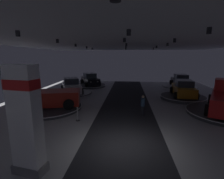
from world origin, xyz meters
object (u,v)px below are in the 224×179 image
object	(u,v)px
display_platform_deep_left	(90,85)
display_platform_far_left	(72,93)
display_platform_far_right	(183,97)
brand_sign_pylon	(26,120)
pickup_truck_mid_left	(44,96)
display_car_far_left	(71,86)
display_car_deep_left	(90,80)
display_car_far_right	(183,89)
display_platform_mid_left	(48,107)
display_car_deep_right	(180,81)
visitor_walking_near	(143,104)
display_platform_deep_right	(180,87)

from	to	relation	value
display_platform_deep_left	display_platform_far_left	size ratio (longest dim) A/B	0.97
display_platform_far_right	display_platform_far_left	world-z (taller)	display_platform_far_right
brand_sign_pylon	pickup_truck_mid_left	xyz separation A→B (m)	(-3.36, 7.63, -0.99)
display_platform_far_left	display_car_far_left	bearing A→B (deg)	115.45
display_car_deep_left	display_platform_far_left	bearing A→B (deg)	-100.12
display_car_far_right	display_platform_far_left	distance (m)	12.49
display_platform_mid_left	display_car_deep_right	size ratio (longest dim) A/B	1.32
display_platform_mid_left	display_platform_far_right	size ratio (longest dim) A/B	1.22
display_platform_far_right	visitor_walking_near	distance (m)	7.29
display_platform_far_left	display_car_deep_right	bearing A→B (deg)	20.90
display_car_far_right	display_platform_deep_right	distance (m)	6.46
display_platform_mid_left	visitor_walking_near	distance (m)	8.00
brand_sign_pylon	display_car_deep_right	world-z (taller)	brand_sign_pylon
display_car_deep_left	display_car_far_left	distance (m)	5.55
display_platform_deep_right	visitor_walking_near	distance (m)	13.28
display_car_deep_left	display_car_deep_right	world-z (taller)	display_car_deep_right
display_car_deep_left	pickup_truck_mid_left	bearing A→B (deg)	-97.40
brand_sign_pylon	display_car_far_right	distance (m)	15.68
pickup_truck_mid_left	display_car_deep_left	bearing A→B (deg)	82.60
display_platform_mid_left	display_platform_deep_right	bearing A→B (deg)	37.79
display_platform_mid_left	display_car_far_right	world-z (taller)	display_car_far_right
display_car_far_right	display_platform_deep_right	bearing A→B (deg)	76.47
pickup_truck_mid_left	visitor_walking_near	size ratio (longest dim) A/B	3.55
display_car_far_right	display_car_far_left	distance (m)	12.47
display_platform_deep_left	display_platform_far_left	bearing A→B (deg)	-100.32
pickup_truck_mid_left	display_platform_deep_left	size ratio (longest dim) A/B	1.23
display_car_deep_right	display_car_far_right	bearing A→B (deg)	-103.59
display_platform_deep_right	brand_sign_pylon	bearing A→B (deg)	-120.65
display_car_deep_left	display_car_deep_right	size ratio (longest dim) A/B	1.06
display_car_deep_left	display_platform_deep_left	bearing A→B (deg)	-61.60
display_car_deep_right	visitor_walking_near	bearing A→B (deg)	-117.72
display_platform_far_right	display_platform_deep_right	world-z (taller)	display_platform_far_right
display_platform_deep_left	display_car_far_right	world-z (taller)	display_car_far_right
display_platform_deep_left	display_platform_mid_left	bearing A→B (deg)	-95.94
display_car_deep_left	display_car_far_right	distance (m)	13.09
visitor_walking_near	display_platform_far_left	bearing A→B (deg)	140.52
brand_sign_pylon	display_platform_mid_left	world-z (taller)	brand_sign_pylon
pickup_truck_mid_left	display_car_far_right	bearing A→B (deg)	20.34
pickup_truck_mid_left	display_platform_far_left	bearing A→B (deg)	85.28
display_platform_far_right	display_platform_deep_left	bearing A→B (deg)	151.18
display_platform_far_left	pickup_truck_mid_left	bearing A→B (deg)	-94.72
display_platform_mid_left	pickup_truck_mid_left	distance (m)	1.09
display_car_far_right	display_platform_far_left	size ratio (longest dim) A/B	0.92
display_platform_mid_left	display_car_far_right	size ratio (longest dim) A/B	1.30
display_platform_mid_left	display_car_far_right	bearing A→B (deg)	20.50
display_car_far_right	display_car_deep_right	xyz separation A→B (m)	(1.49, 6.18, -0.06)
display_platform_mid_left	display_car_deep_left	size ratio (longest dim) A/B	1.25
brand_sign_pylon	display_car_far_right	world-z (taller)	brand_sign_pylon
brand_sign_pylon	display_car_far_right	xyz separation A→B (m)	(9.53, 12.41, -1.06)
display_car_deep_left	visitor_walking_near	distance (m)	13.68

